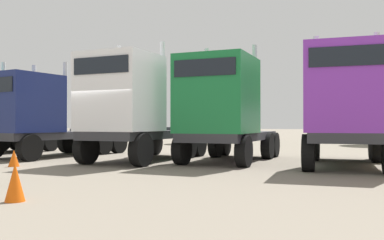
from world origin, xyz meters
The scene contains 9 objects.
ground centered at (0.00, 0.00, 0.00)m, with size 200.00×200.00×0.00m, color gray.
semi_truck_navy centered at (-4.45, 1.24, 1.77)m, with size 3.53×6.70×3.97m.
semi_truck_white centered at (0.22, 0.69, 1.99)m, with size 2.94×6.30×4.43m.
semi_truck_green centered at (3.40, 1.63, 1.97)m, with size 2.83×5.96×4.33m.
semi_truck_purple centered at (7.58, 1.17, 2.00)m, with size 2.69×6.26×4.39m.
traffic_cone_mid centered at (-2.75, -1.85, 0.28)m, with size 0.36×0.36×0.55m, color #F2590C.
traffic_cone_far centered at (1.88, -6.84, 0.35)m, with size 0.36×0.36×0.71m, color #F2590C.
oak_far_left centered at (-11.46, 17.77, 3.43)m, with size 3.07×3.07×4.99m.
oak_far_centre centered at (-1.52, 16.85, 3.93)m, with size 3.87×3.87×5.88m.
Camera 1 is at (7.51, -12.97, 1.41)m, focal length 39.60 mm.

